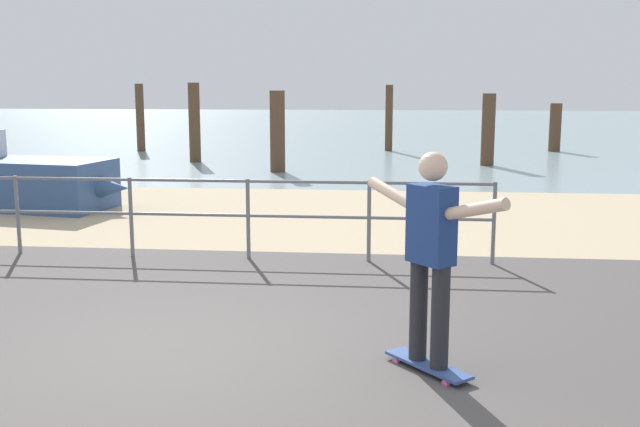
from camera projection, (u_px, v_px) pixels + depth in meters
ground_plane at (122, 415)px, 5.09m from camera, size 24.00×10.00×0.04m
beach_strip at (289, 215)px, 12.93m from camera, size 24.00×6.00×0.04m
sea_surface at (362, 126)px, 40.38m from camera, size 72.00×50.00×0.04m
railing_fence at (131, 205)px, 9.64m from camera, size 9.29×0.05×1.05m
sailboat at (0, 179)px, 13.57m from camera, size 5.06×2.08×5.15m
skateboard at (428, 365)px, 5.82m from camera, size 0.68×0.73×0.08m
skateboarder at (431, 246)px, 5.66m from camera, size 1.02×1.15×1.65m
groyne_post_0 at (140, 118)px, 24.83m from camera, size 0.27×0.27×2.25m
groyne_post_1 at (194, 123)px, 21.31m from camera, size 0.33×0.33×2.28m
groyne_post_2 at (277, 132)px, 18.89m from camera, size 0.38×0.38×2.07m
groyne_post_3 at (389, 118)px, 24.93m from camera, size 0.25×0.25×2.21m
groyne_post_4 at (488, 130)px, 20.41m from camera, size 0.36×0.36×1.98m
groyne_post_5 at (555, 128)px, 24.76m from camera, size 0.39×0.39×1.61m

